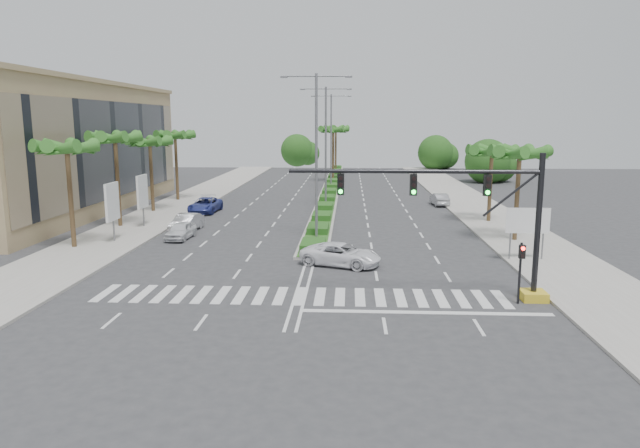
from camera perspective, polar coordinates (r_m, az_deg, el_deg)
The scene contains 28 objects.
ground at distance 28.87m, azimuth -2.00°, elevation -7.23°, with size 160.00×160.00×0.00m, color #333335.
footpath_right at distance 49.86m, azimuth 17.79°, elevation -0.17°, with size 6.00×120.00×0.15m, color gray.
footpath_left at distance 51.32m, azimuth -17.14°, elevation 0.15°, with size 6.00×120.00×0.15m, color gray.
median at distance 72.97m, azimuth 1.07°, elevation 3.51°, with size 2.20×75.00×0.20m, color gray.
median_grass at distance 72.96m, azimuth 1.07°, elevation 3.60°, with size 1.80×75.00×0.04m, color #2A511B.
building at distance 60.58m, azimuth -25.18°, elevation 6.76°, with size 12.00×36.00×12.00m, color tan.
signal_gantry at distance 28.74m, azimuth 16.70°, elevation -0.63°, with size 12.60×1.20×7.20m.
pedestrian_signal at distance 28.74m, azimuth 19.45°, elevation -3.68°, with size 0.28×0.36×3.00m.
direction_sign at distance 37.62m, azimuth 20.06°, elevation 0.11°, with size 2.70×0.11×3.40m.
billboard_near at distance 43.29m, azimuth -20.07°, elevation 2.05°, with size 0.18×2.10×4.35m.
billboard_far at distance 48.82m, azimuth -17.35°, elevation 3.07°, with size 0.18×2.10×4.35m.
palm_left_near at distance 41.99m, azimuth -23.98°, elevation 6.67°, with size 4.57×4.68×7.55m.
palm_left_mid at distance 49.24m, azimuth -19.81°, elevation 7.80°, with size 4.57×4.68×7.95m.
palm_left_far at distance 56.73m, azimuth -16.65°, elevation 7.63°, with size 4.57×4.68×7.35m.
palm_left_end at distance 64.30m, azimuth -14.28°, elevation 8.35°, with size 4.57×4.68×7.75m.
palm_right_near at distance 43.22m, azimuth 19.33°, elevation 6.41°, with size 4.57×4.68×7.05m.
palm_right_far at distance 50.95m, azimuth 16.81°, elevation 6.72°, with size 4.57×4.68×6.75m.
palm_median_a at distance 82.47m, azimuth 1.33°, elevation 9.21°, with size 4.57×4.68×8.05m.
palm_median_b at distance 97.47m, azimuth 1.59°, elevation 9.37°, with size 4.57×4.68×8.05m.
streetlight_near at distance 41.54m, azimuth -0.37°, elevation 7.68°, with size 5.10×0.25×12.00m.
streetlight_mid at distance 57.51m, azimuth 0.58°, elevation 8.40°, with size 5.10×0.25×12.00m.
streetlight_far at distance 73.49m, azimuth 1.12°, elevation 8.80°, with size 5.10×0.25×12.00m.
car_parked_a at distance 43.69m, azimuth -13.75°, elevation -0.64°, with size 1.50×3.73×1.27m, color silver.
car_parked_b at distance 46.52m, azimuth -13.23°, elevation 0.12°, with size 1.49×4.26×1.40m, color #ABAAAF.
car_parked_c at distance 55.87m, azimuth -11.41°, elevation 1.86°, with size 2.35×5.10×1.42m, color navy.
car_parked_d at distance 57.56m, azimuth -11.35°, elevation 2.04°, with size 1.82×4.48×1.30m, color white.
car_crossing at distance 34.70m, azimuth 2.12°, elevation -3.07°, with size 2.26×4.89×1.36m, color white.
car_right at distance 60.72m, azimuth 11.86°, elevation 2.43°, with size 1.35×3.88×1.28m, color #A0A0A5.
Camera 1 is at (2.44, -27.43, 8.67)m, focal length 32.00 mm.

